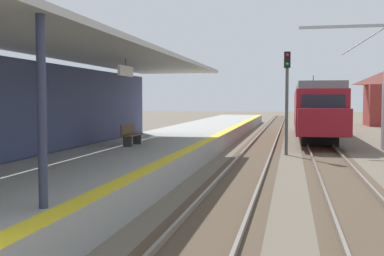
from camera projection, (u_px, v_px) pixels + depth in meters
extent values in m
cube|color=#999993|center=(146.00, 154.00, 20.43)|extent=(5.00, 80.00, 0.90)
cube|color=yellow|center=(198.00, 145.00, 19.94)|extent=(0.50, 80.00, 0.01)
cube|color=#4C4C4C|center=(26.00, 171.00, 15.69)|extent=(0.50, 24.00, 0.90)
cube|color=#384266|center=(24.00, 109.00, 15.57)|extent=(0.40, 24.00, 3.20)
cube|color=#B2B2AD|center=(92.00, 51.00, 14.97)|extent=(4.40, 24.00, 0.16)
cylinder|color=#2D334C|center=(42.00, 138.00, 8.25)|extent=(0.16, 0.16, 4.27)
cube|color=white|center=(126.00, 71.00, 16.87)|extent=(0.08, 1.40, 0.36)
cylinder|color=#333333|center=(126.00, 62.00, 16.85)|extent=(0.03, 0.03, 0.27)
cube|color=#4C3D2D|center=(256.00, 156.00, 23.47)|extent=(2.34, 120.00, 0.01)
cube|color=slate|center=(241.00, 154.00, 23.61)|extent=(0.08, 120.00, 0.15)
cube|color=slate|center=(271.00, 155.00, 23.31)|extent=(0.08, 120.00, 0.15)
cube|color=#4C3D2D|center=(327.00, 158.00, 22.77)|extent=(2.34, 120.00, 0.01)
cube|color=slate|center=(312.00, 156.00, 22.91)|extent=(0.08, 120.00, 0.15)
cube|color=slate|center=(343.00, 157.00, 22.62)|extent=(0.08, 120.00, 0.15)
cube|color=maroon|center=(315.00, 110.00, 34.93)|extent=(2.90, 18.00, 2.70)
cube|color=slate|center=(315.00, 88.00, 34.83)|extent=(2.67, 18.00, 0.44)
cube|color=black|center=(323.00, 106.00, 26.09)|extent=(2.32, 0.06, 1.21)
cube|color=maroon|center=(324.00, 122.00, 25.38)|extent=(2.78, 1.60, 1.49)
cube|color=black|center=(336.00, 104.00, 34.60)|extent=(0.04, 15.84, 0.86)
cylinder|color=#333333|center=(313.00, 81.00, 38.31)|extent=(0.06, 0.06, 0.90)
cube|color=black|center=(319.00, 139.00, 29.31)|extent=(2.17, 2.20, 0.72)
cube|color=black|center=(311.00, 128.00, 40.75)|extent=(2.17, 2.20, 0.72)
cylinder|color=#4C4C4C|center=(287.00, 112.00, 23.93)|extent=(0.16, 0.16, 4.40)
cube|color=black|center=(287.00, 60.00, 23.78)|extent=(0.32, 0.24, 0.80)
sphere|color=red|center=(287.00, 55.00, 23.63)|extent=(0.16, 0.16, 0.16)
sphere|color=green|center=(287.00, 64.00, 23.65)|extent=(0.16, 0.16, 0.16)
cube|color=#9EA3A8|center=(343.00, 27.00, 26.61)|extent=(4.80, 0.16, 0.16)
cylinder|color=#9EA3A8|center=(365.00, 40.00, 26.42)|extent=(2.47, 0.07, 1.60)
cube|color=brown|center=(132.00, 135.00, 19.71)|extent=(0.44, 1.60, 0.06)
cube|color=brown|center=(128.00, 129.00, 19.74)|extent=(0.06, 1.60, 0.40)
cube|color=#333333|center=(128.00, 141.00, 19.14)|extent=(0.36, 0.08, 0.44)
cube|color=#333333|center=(137.00, 139.00, 20.31)|extent=(0.36, 0.08, 0.44)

